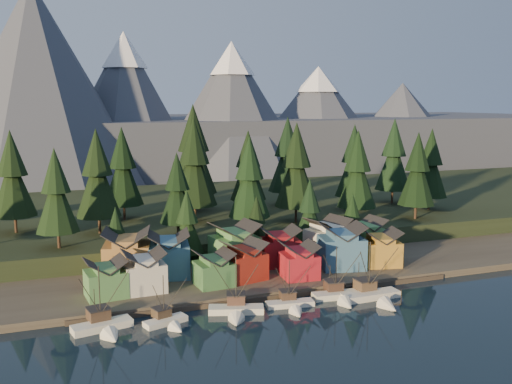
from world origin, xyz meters
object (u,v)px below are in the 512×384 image
object	(u,v)px
boat_0	(104,318)
boat_4	(339,289)
house_back_1	(169,253)
boat_5	(375,290)
boat_3	(292,299)
boat_2	(236,303)
house_front_0	(106,277)
boat_1	(168,315)
house_back_0	(127,253)
house_front_1	(144,270)

from	to	relation	value
boat_0	boat_4	bearing A→B (deg)	-11.80
boat_0	house_back_1	size ratio (longest dim) A/B	1.23
boat_0	boat_5	distance (m)	51.84
boat_3	house_back_1	world-z (taller)	house_back_1
boat_4	boat_5	distance (m)	6.99
boat_0	boat_4	distance (m)	45.42
boat_2	boat_3	bearing A→B (deg)	15.90
boat_0	house_front_0	distance (m)	14.15
boat_4	house_back_1	size ratio (longest dim) A/B	1.15
boat_0	house_front_0	size ratio (longest dim) A/B	1.50
boat_1	house_back_0	distance (m)	26.40
house_front_1	house_back_0	size ratio (longest dim) A/B	0.72
boat_4	house_back_1	world-z (taller)	house_back_1
boat_2	house_front_0	size ratio (longest dim) A/B	1.43
house_front_0	house_back_1	size ratio (longest dim) A/B	0.82
boat_0	boat_5	bearing A→B (deg)	-15.05
boat_1	boat_5	size ratio (longest dim) A/B	0.73
boat_1	house_back_0	size ratio (longest dim) A/B	0.86
boat_3	house_front_1	distance (m)	29.96
boat_4	house_front_1	size ratio (longest dim) A/B	1.41
boat_0	house_back_0	distance (m)	26.07
boat_3	house_front_1	bearing A→B (deg)	155.78
boat_4	boat_5	size ratio (longest dim) A/B	0.86
boat_1	boat_2	size ratio (longest dim) A/B	0.83
boat_2	boat_4	xyz separation A→B (m)	(21.75, 0.76, -0.02)
boat_4	house_front_0	world-z (taller)	boat_4
boat_3	boat_1	bearing A→B (deg)	-172.26
boat_5	house_back_1	bearing A→B (deg)	143.57
boat_0	house_back_0	size ratio (longest dim) A/B	1.09
boat_2	house_back_0	xyz separation A→B (m)	(-16.43, 25.00, 4.82)
boat_3	boat_4	bearing A→B (deg)	12.44
house_front_1	house_back_0	bearing A→B (deg)	99.00
boat_1	boat_3	bearing A→B (deg)	-17.42
boat_5	house_front_1	bearing A→B (deg)	156.46
boat_4	house_back_0	xyz separation A→B (m)	(-38.18, 24.24, 4.83)
boat_5	house_front_1	distance (m)	46.01
house_front_1	house_back_0	world-z (taller)	house_back_0
boat_2	house_back_1	world-z (taller)	house_back_1
boat_2	boat_5	distance (m)	28.20
house_back_1	boat_3	bearing A→B (deg)	-41.64
house_front_0	house_back_0	xyz separation A→B (m)	(5.51, 10.91, 1.57)
house_back_0	house_back_1	xyz separation A→B (m)	(8.56, -2.05, -0.38)
boat_3	boat_2	bearing A→B (deg)	-174.66
house_back_0	boat_5	bearing A→B (deg)	-18.74
boat_4	house_front_0	bearing A→B (deg)	168.41
house_back_1	boat_0	bearing A→B (deg)	-115.71
boat_1	house_back_1	bearing A→B (deg)	59.82
house_front_0	house_front_1	xyz separation A→B (m)	(7.52, 0.94, 0.37)
boat_4	boat_5	world-z (taller)	boat_5
boat_5	house_back_0	xyz separation A→B (m)	(-44.55, 27.13, 4.74)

